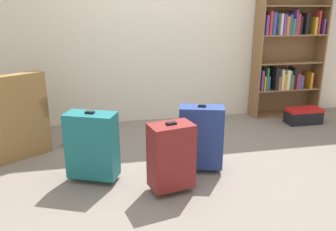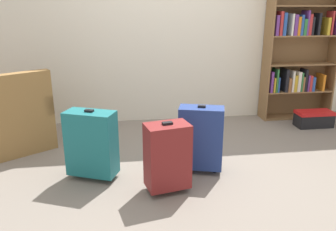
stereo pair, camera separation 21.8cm
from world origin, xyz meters
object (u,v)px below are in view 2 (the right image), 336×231
Objects in this scene: armchair at (14,121)px; suitcase_dark_red at (167,156)px; storage_box at (314,118)px; suitcase_teal at (92,143)px; suitcase_navy_blue at (201,138)px; mug at (72,139)px; bookshelf at (298,51)px.

armchair is 1.97m from suitcase_dark_red.
storage_box is 0.72× the size of suitcase_teal.
storage_box is 0.72× the size of suitcase_navy_blue.
storage_box is (3.15, 0.15, 0.07)m from mug.
bookshelf reaches higher than armchair.
suitcase_teal is at bearing -71.11° from mug.
storage_box is 2.60m from suitcase_dark_red.
suitcase_navy_blue reaches higher than storage_box.
storage_box reaches higher than mug.
bookshelf reaches higher than mug.
mug is at bearing 127.76° from suitcase_dark_red.
storage_box is at bearing 32.93° from suitcase_dark_red.
bookshelf is 3.20m from suitcase_teal.
mug is (-3.06, -0.60, -0.91)m from bookshelf.
armchair is 0.66m from mug.
suitcase_navy_blue is (1.94, -0.86, 0.03)m from armchair.
suitcase_teal is at bearing 153.07° from suitcase_dark_red.
storage_box is at bearing 30.80° from suitcase_navy_blue.
suitcase_navy_blue is at bearing 42.03° from suitcase_dark_red.
suitcase_teal is 0.74m from suitcase_dark_red.
armchair is 1.44× the size of suitcase_navy_blue.
bookshelf reaches higher than suitcase_navy_blue.
bookshelf is 2.86× the size of suitcase_teal.
suitcase_teal is at bearing -159.23° from storage_box.
storage_box is 3.04m from suitcase_teal.
suitcase_teal reaches higher than storage_box.
suitcase_dark_red is at bearing -147.07° from storage_box.
suitcase_teal is (0.32, -0.92, 0.30)m from mug.
mug is (0.60, 0.07, -0.27)m from armchair.
mug is 0.18× the size of suitcase_teal.
armchair is at bearing -173.53° from mug.
mug is 0.25× the size of storage_box.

